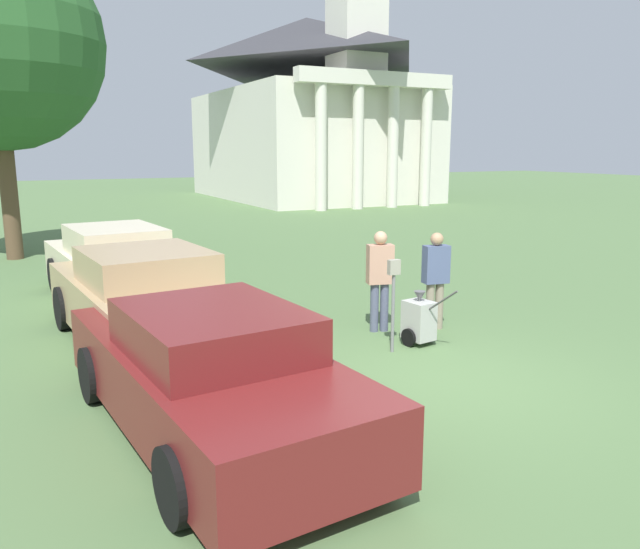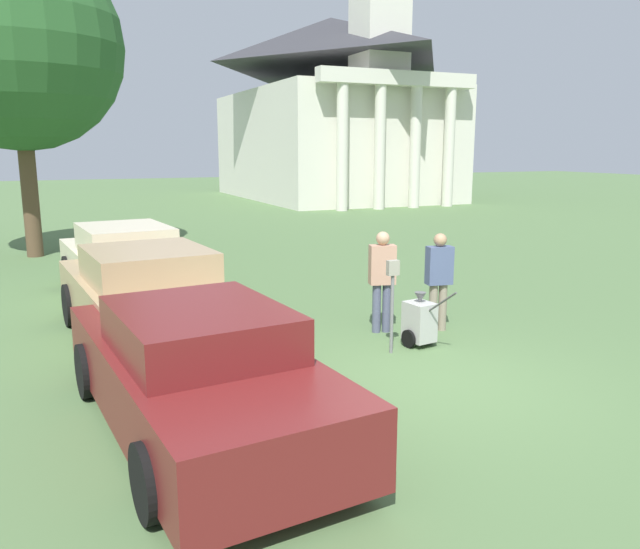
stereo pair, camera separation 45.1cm
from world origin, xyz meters
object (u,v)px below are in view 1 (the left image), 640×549
parked_car_maroon (209,373)px  parked_car_tan (145,299)px  equipment_cart (419,320)px  parked_car_cream (115,267)px  church (310,103)px  parking_meter (393,288)px  person_worker (380,275)px  person_supervisor (436,275)px

parked_car_maroon → parked_car_tan: size_ratio=1.01×
equipment_cart → parked_car_tan: bearing=144.3°
parked_car_tan → parked_car_cream: (0.00, 3.00, 0.00)m
parked_car_maroon → church: 33.05m
parked_car_cream → parking_meter: bearing=-63.5°
parked_car_cream → person_worker: person_worker is taller
parked_car_maroon → person_worker: bearing=28.0°
equipment_cart → church: bearing=59.2°
parked_car_cream → person_supervisor: person_supervisor is taller
person_supervisor → equipment_cart: size_ratio=1.63×
person_supervisor → church: bearing=-101.3°
person_worker → church: (11.40, 26.60, 4.77)m
person_supervisor → equipment_cart: (-0.72, -0.58, -0.54)m
parking_meter → person_worker: bearing=68.7°
parking_meter → person_worker: 1.09m
person_supervisor → person_worker: bearing=-8.4°
parked_car_maroon → parked_car_tan: parked_car_tan is taller
parked_car_maroon → person_worker: (3.60, 2.41, 0.29)m
parking_meter → person_supervisor: bearing=28.9°
church → parked_car_cream: bearing=-123.6°
parked_car_maroon → church: size_ratio=0.21×
person_worker → parked_car_cream: bearing=-33.4°
parked_car_tan → parking_meter: parked_car_tan is taller
parking_meter → church: church is taller
parked_car_maroon → parking_meter: bearing=17.7°
parking_meter → parked_car_cream: bearing=122.3°
parked_car_cream → equipment_cart: bearing=-58.4°
parked_car_cream → person_supervisor: bearing=-49.9°
church → equipment_cart: bearing=-112.2°
parked_car_maroon → person_supervisor: person_supervisor is taller
parked_car_cream → equipment_cart: (3.78, -4.93, -0.32)m
parked_car_cream → parking_meter: (3.21, -5.07, 0.27)m
parked_car_maroon → parking_meter: (3.21, 1.40, 0.31)m
person_worker → parked_car_tan: bearing=-1.4°
parked_car_cream → person_supervisor: 6.26m
church → parked_car_tan: bearing=-120.4°
parked_car_maroon → parked_car_tan: 3.47m
parking_meter → person_worker: person_worker is taller
parked_car_cream → equipment_cart: parked_car_cream is taller
person_worker → church: 29.33m
parking_meter → church: (11.79, 27.62, 4.75)m
parked_car_tan → person_supervisor: bearing=-22.6°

